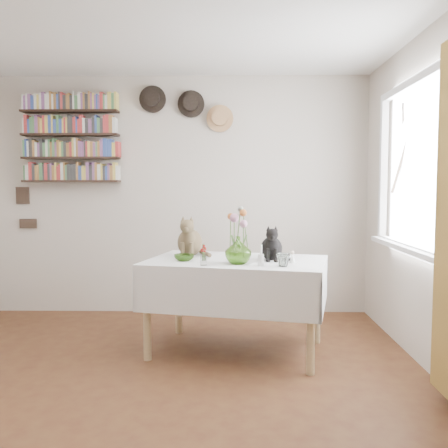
{
  "coord_description": "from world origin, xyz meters",
  "views": [
    {
      "loc": [
        0.59,
        -3.03,
        1.34
      ],
      "look_at": [
        0.52,
        0.86,
        1.05
      ],
      "focal_mm": 40.0,
      "sensor_mm": 36.0,
      "label": 1
    }
  ],
  "objects_px": {
    "dining_table": "(237,282)",
    "flower_vase": "(238,250)",
    "bookshelf_unit": "(71,138)",
    "tabby_cat": "(190,235)",
    "black_cat": "(272,242)"
  },
  "relations": [
    {
      "from": "dining_table",
      "to": "tabby_cat",
      "type": "distance_m",
      "value": 0.59
    },
    {
      "from": "tabby_cat",
      "to": "flower_vase",
      "type": "relative_size",
      "value": 1.66
    },
    {
      "from": "tabby_cat",
      "to": "flower_vase",
      "type": "height_order",
      "value": "tabby_cat"
    },
    {
      "from": "dining_table",
      "to": "flower_vase",
      "type": "relative_size",
      "value": 7.47
    },
    {
      "from": "dining_table",
      "to": "flower_vase",
      "type": "bearing_deg",
      "value": -87.35
    },
    {
      "from": "bookshelf_unit",
      "to": "black_cat",
      "type": "bearing_deg",
      "value": -31.13
    },
    {
      "from": "dining_table",
      "to": "bookshelf_unit",
      "type": "relative_size",
      "value": 1.57
    },
    {
      "from": "dining_table",
      "to": "tabby_cat",
      "type": "xyz_separation_m",
      "value": [
        -0.4,
        0.24,
        0.36
      ]
    },
    {
      "from": "flower_vase",
      "to": "dining_table",
      "type": "bearing_deg",
      "value": 92.65
    },
    {
      "from": "dining_table",
      "to": "bookshelf_unit",
      "type": "height_order",
      "value": "bookshelf_unit"
    },
    {
      "from": "bookshelf_unit",
      "to": "dining_table",
      "type": "bearing_deg",
      "value": -35.01
    },
    {
      "from": "dining_table",
      "to": "tabby_cat",
      "type": "height_order",
      "value": "tabby_cat"
    },
    {
      "from": "dining_table",
      "to": "flower_vase",
      "type": "height_order",
      "value": "flower_vase"
    },
    {
      "from": "flower_vase",
      "to": "tabby_cat",
      "type": "bearing_deg",
      "value": 131.53
    },
    {
      "from": "flower_vase",
      "to": "bookshelf_unit",
      "type": "bearing_deg",
      "value": 140.51
    }
  ]
}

